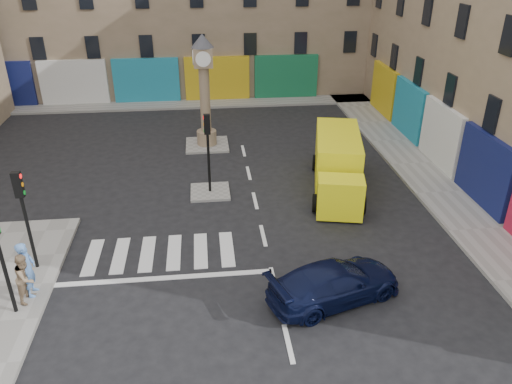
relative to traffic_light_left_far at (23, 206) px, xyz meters
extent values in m
plane|color=black|center=(8.30, -2.60, -2.62)|extent=(120.00, 120.00, 0.00)
cube|color=gray|center=(17.00, 7.40, -2.55)|extent=(2.60, 30.00, 0.15)
cube|color=gray|center=(4.30, 19.60, -2.55)|extent=(32.00, 2.40, 0.15)
cube|color=gray|center=(6.30, 5.40, -2.56)|extent=(1.80, 1.80, 0.12)
cube|color=gray|center=(6.30, 11.40, -2.56)|extent=(2.40, 2.40, 0.12)
cylinder|color=black|center=(0.00, -2.40, -1.07)|extent=(0.12, 0.12, 2.80)
cylinder|color=black|center=(0.00, 0.00, -1.07)|extent=(0.12, 0.12, 2.80)
cube|color=black|center=(0.00, 0.00, 0.78)|extent=(0.28, 0.22, 0.90)
cylinder|color=black|center=(6.30, 5.40, -1.10)|extent=(0.12, 0.12, 2.80)
cube|color=black|center=(6.30, 5.40, 0.75)|extent=(0.28, 0.22, 0.90)
cylinder|color=#8F785E|center=(6.30, 11.40, -2.10)|extent=(1.10, 1.10, 0.80)
cylinder|color=#8F785E|center=(6.30, 11.40, 0.10)|extent=(0.56, 0.56, 3.60)
cube|color=#8F785E|center=(6.30, 11.40, 2.40)|extent=(1.00, 1.00, 1.00)
cylinder|color=white|center=(6.30, 10.88, 2.40)|extent=(0.80, 0.06, 0.80)
cone|color=#333338|center=(6.30, 11.40, 3.25)|extent=(1.20, 1.20, 0.70)
imported|color=black|center=(10.11, -2.74, -1.96)|extent=(4.88, 3.21, 1.31)
cube|color=#FBF415|center=(12.45, 6.08, -1.37)|extent=(2.99, 5.13, 2.31)
cube|color=#FBF415|center=(11.68, 2.55, -1.67)|extent=(2.12, 1.58, 1.70)
cube|color=black|center=(11.67, 2.50, -1.27)|extent=(1.86, 1.25, 0.70)
cylinder|color=black|center=(10.78, 3.15, -2.22)|extent=(0.42, 0.84, 0.80)
cylinder|color=black|center=(12.74, 2.73, -2.22)|extent=(0.42, 0.84, 0.80)
cylinder|color=black|center=(11.72, 7.46, -2.22)|extent=(0.42, 0.84, 0.80)
cylinder|color=black|center=(13.68, 7.04, -2.22)|extent=(0.42, 0.84, 0.80)
imported|color=#5B8BD1|center=(0.30, -1.55, -1.50)|extent=(0.49, 0.72, 1.94)
imported|color=#987C5D|center=(0.30, -1.83, -1.62)|extent=(0.81, 0.94, 1.69)
camera|label=1|loc=(6.14, -15.43, 7.95)|focal=35.00mm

